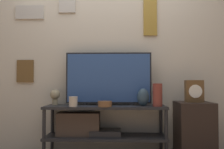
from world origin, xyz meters
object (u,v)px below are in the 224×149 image
(candle_jar, at_px, (73,102))
(mantel_clock, at_px, (194,91))
(vase_wide_bowl, at_px, (105,104))
(vase_urn_stoneware, at_px, (143,97))
(decorative_bust, at_px, (55,96))
(television, at_px, (109,78))
(vase_tall_ceramic, at_px, (157,95))

(candle_jar, distance_m, mantel_clock, 1.40)
(vase_wide_bowl, xyz_separation_m, vase_urn_stoneware, (0.44, 0.11, 0.07))
(vase_wide_bowl, distance_m, decorative_bust, 0.67)
(television, xyz_separation_m, vase_urn_stoneware, (0.41, -0.13, -0.23))
(decorative_bust, bearing_deg, vase_tall_ceramic, -8.53)
(television, bearing_deg, mantel_clock, -7.89)
(television, distance_m, vase_tall_ceramic, 0.63)
(vase_wide_bowl, bearing_deg, television, 83.09)
(television, xyz_separation_m, vase_wide_bowl, (-0.03, -0.24, -0.30))
(decorative_bust, bearing_deg, mantel_clock, -4.22)
(television, relative_size, vase_tall_ceramic, 3.97)
(mantel_clock, bearing_deg, vase_urn_stoneware, 179.22)
(television, height_order, vase_tall_ceramic, television)
(vase_wide_bowl, height_order, vase_urn_stoneware, vase_urn_stoneware)
(vase_wide_bowl, distance_m, vase_urn_stoneware, 0.46)
(decorative_bust, bearing_deg, television, 1.45)
(candle_jar, height_order, decorative_bust, decorative_bust)
(vase_urn_stoneware, bearing_deg, candle_jar, -171.50)
(vase_tall_ceramic, distance_m, candle_jar, 0.96)
(candle_jar, height_order, mantel_clock, mantel_clock)
(vase_urn_stoneware, xyz_separation_m, decorative_bust, (-1.07, 0.11, 0.01))
(vase_tall_ceramic, height_order, decorative_bust, vase_tall_ceramic)
(vase_wide_bowl, relative_size, decorative_bust, 0.85)
(vase_tall_ceramic, relative_size, decorative_bust, 1.40)
(vase_urn_stoneware, relative_size, mantel_clock, 0.80)
(mantel_clock, bearing_deg, vase_tall_ceramic, -171.96)
(vase_wide_bowl, bearing_deg, vase_tall_ceramic, 4.00)
(television, height_order, mantel_clock, television)
(vase_tall_ceramic, xyz_separation_m, candle_jar, (-0.96, -0.05, -0.07))
(television, xyz_separation_m, candle_jar, (-0.39, -0.25, -0.27))
(candle_jar, xyz_separation_m, mantel_clock, (1.39, 0.11, 0.11))
(television, relative_size, decorative_bust, 5.54)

